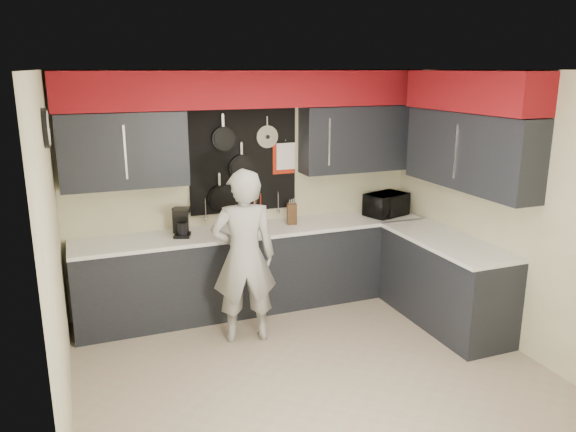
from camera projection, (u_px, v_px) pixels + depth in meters
name	position (u px, v px, depth m)	size (l,w,h in m)	color
ground	(308.00, 367.00, 5.07)	(4.00, 4.00, 0.00)	tan
back_wall_assembly	(252.00, 126.00, 6.00)	(4.00, 0.36, 2.60)	beige
right_wall_assembly	(474.00, 139.00, 5.46)	(0.36, 3.50, 2.60)	beige
left_wall_assembly	(55.00, 251.00, 4.04)	(0.05, 3.50, 2.60)	beige
base_cabinets	(309.00, 272.00, 6.14)	(3.95, 2.20, 0.92)	black
microwave	(386.00, 205.00, 6.63)	(0.48, 0.33, 0.27)	black
knife_block	(292.00, 214.00, 6.27)	(0.11, 0.11, 0.23)	#3D1F13
utensil_crock	(255.00, 221.00, 6.08)	(0.14, 0.14, 0.18)	white
coffee_maker	(181.00, 221.00, 5.81)	(0.22, 0.24, 0.30)	black
person	(244.00, 257.00, 5.39)	(0.63, 0.41, 1.72)	#A4A3A1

